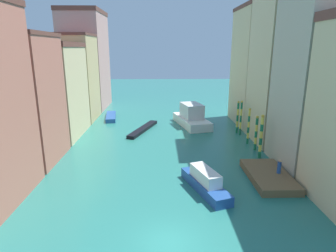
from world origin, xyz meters
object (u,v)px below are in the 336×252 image
Objects in this scene: person_on_dock at (279,167)px; vaporetto_white at (192,117)px; mooring_pole_3 at (241,118)px; mooring_pole_4 at (238,117)px; mooring_pole_1 at (256,133)px; mooring_pole_2 at (249,126)px; mooring_pole_0 at (261,136)px; motorboat_1 at (111,117)px; motorboat_0 at (205,182)px; waterfront_dock at (268,176)px; gondola_black at (143,129)px.

person_on_dock is 21.22m from vaporetto_white.
mooring_pole_4 is (-0.19, 1.00, -0.10)m from mooring_pole_3.
mooring_pole_2 is (-0.22, 2.44, 0.20)m from mooring_pole_1.
mooring_pole_3 is at bearing 88.95° from mooring_pole_0.
mooring_pole_0 reaches higher than motorboat_1.
motorboat_0 is at bearing -134.32° from mooring_pole_0.
person_on_dock is 15.80m from mooring_pole_4.
person_on_dock is 0.19× the size of motorboat_1.
person_on_dock reaches higher than motorboat_0.
mooring_pole_3 is at bearing 85.49° from waterfront_dock.
motorboat_0 is at bearing -120.68° from mooring_pole_2.
mooring_pole_1 is (0.32, 2.63, -0.39)m from mooring_pole_0.
motorboat_0 is at bearing -71.13° from gondola_black.
person_on_dock is 10.82m from mooring_pole_2.
motorboat_0 is at bearing -127.10° from mooring_pole_1.
motorboat_1 is (-20.50, 16.92, -1.89)m from mooring_pole_1.
mooring_pole_0 is 0.73× the size of motorboat_1.
mooring_pole_4 is at bearing 67.32° from motorboat_0.
mooring_pole_4 is (0.96, 15.62, 2.11)m from waterfront_dock.
mooring_pole_3 is 0.52× the size of vaporetto_white.
vaporetto_white reaches higher than motorboat_1.
mooring_pole_1 reaches higher than motorboat_1.
mooring_pole_1 is 0.62× the size of motorboat_1.
mooring_pole_3 is 1.03m from mooring_pole_4.
mooring_pole_4 is (-0.03, 10.07, -0.16)m from mooring_pole_0.
mooring_pole_3 is (1.15, 14.62, 2.22)m from waterfront_dock.
mooring_pole_4 is at bearing -35.99° from vaporetto_white.
mooring_pole_0 is at bearing -96.96° from mooring_pole_1.
person_on_dock is 14.81m from mooring_pole_3.
waterfront_dock is 10.88m from mooring_pole_2.
mooring_pole_3 is 22.99m from motorboat_1.
motorboat_0 is (-1.12, -22.19, -0.56)m from vaporetto_white.
waterfront_dock is 1.63× the size of mooring_pole_1.
person_on_dock reaches higher than motorboat_1.
vaporetto_white reaches higher than motorboat_0.
mooring_pole_4 is at bearing 91.47° from mooring_pole_2.
mooring_pole_0 reaches higher than gondola_black.
waterfront_dock is 31.60m from motorboat_1.
mooring_pole_3 reaches higher than person_on_dock.
mooring_pole_1 reaches higher than vaporetto_white.
waterfront_dock is 1.01× the size of motorboat_1.
motorboat_1 is at bearing 140.46° from mooring_pole_1.
waterfront_dock is at bearing 171.50° from person_on_dock.
mooring_pole_2 reaches higher than motorboat_1.
vaporetto_white is at bearing 113.27° from mooring_pole_0.
person_on_dock is at bearing 14.50° from motorboat_0.
mooring_pole_3 is 0.72× the size of motorboat_1.
motorboat_1 is at bearing 160.43° from vaporetto_white.
motorboat_1 is (-12.77, 27.13, -0.44)m from motorboat_0.
mooring_pole_3 reaches higher than mooring_pole_4.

